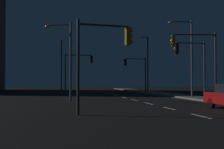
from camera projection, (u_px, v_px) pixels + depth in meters
name	position (u px, v px, depth m)	size (l,w,h in m)	color
ground_plane	(147.00, 103.00, 22.55)	(112.00, 112.00, 0.00)	black
sidewalk_right	(224.00, 101.00, 23.88)	(2.72, 77.00, 0.14)	gray
lane_markings_center	(135.00, 100.00, 25.98)	(0.14, 50.00, 0.01)	silver
lane_edge_line	(180.00, 98.00, 28.46)	(0.14, 53.00, 0.01)	silver
traffic_light_far_center	(136.00, 68.00, 40.57)	(3.36, 0.49, 4.97)	#2D3033
traffic_light_far_right	(77.00, 65.00, 38.64)	(3.83, 0.60, 5.47)	#4C4C51
traffic_light_far_left	(191.00, 58.00, 25.27)	(3.00, 0.34, 5.22)	#38383D
traffic_light_mid_right	(103.00, 49.00, 15.12)	(3.06, 0.50, 4.96)	#2D3033
traffic_light_mid_left	(197.00, 52.00, 23.74)	(3.86, 0.78, 5.72)	#2D3033
street_lamp_corner	(188.00, 51.00, 28.97)	(2.54, 0.48, 7.77)	#4C4C51
street_lamp_median	(61.00, 61.00, 44.42)	(0.56, 2.24, 8.03)	#38383D
street_lamp_far_end	(147.00, 59.00, 41.89)	(1.44, 0.96, 8.13)	#2D3033
street_lamp_across_street	(66.00, 53.00, 25.26)	(2.36, 1.08, 6.89)	#4C4C51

